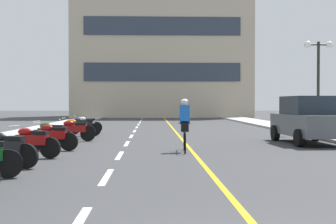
% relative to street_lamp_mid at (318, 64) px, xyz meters
% --- Properties ---
extents(ground_plane, '(140.00, 140.00, 0.00)m').
position_rel_street_lamp_mid_xyz_m(ground_plane, '(-7.35, 1.59, -3.50)').
color(ground_plane, '#38383A').
extents(curb_left, '(2.40, 72.00, 0.12)m').
position_rel_street_lamp_mid_xyz_m(curb_left, '(-14.55, 4.59, -3.44)').
color(curb_left, '#A8A8A3').
rests_on(curb_left, ground).
extents(curb_right, '(2.40, 72.00, 0.12)m').
position_rel_street_lamp_mid_xyz_m(curb_right, '(-0.15, 4.59, -3.44)').
color(curb_right, '#A8A8A3').
rests_on(curb_right, ground).
extents(lane_dash_1, '(0.14, 2.20, 0.01)m').
position_rel_street_lamp_mid_xyz_m(lane_dash_1, '(-9.35, -13.41, -3.50)').
color(lane_dash_1, silver).
rests_on(lane_dash_1, ground).
extents(lane_dash_2, '(0.14, 2.20, 0.01)m').
position_rel_street_lamp_mid_xyz_m(lane_dash_2, '(-9.35, -9.41, -3.50)').
color(lane_dash_2, silver).
rests_on(lane_dash_2, ground).
extents(lane_dash_3, '(0.14, 2.20, 0.01)m').
position_rel_street_lamp_mid_xyz_m(lane_dash_3, '(-9.35, -5.41, -3.50)').
color(lane_dash_3, silver).
rests_on(lane_dash_3, ground).
extents(lane_dash_4, '(0.14, 2.20, 0.01)m').
position_rel_street_lamp_mid_xyz_m(lane_dash_4, '(-9.35, -1.41, -3.50)').
color(lane_dash_4, silver).
rests_on(lane_dash_4, ground).
extents(lane_dash_5, '(0.14, 2.20, 0.01)m').
position_rel_street_lamp_mid_xyz_m(lane_dash_5, '(-9.35, 2.59, -3.50)').
color(lane_dash_5, silver).
rests_on(lane_dash_5, ground).
extents(lane_dash_6, '(0.14, 2.20, 0.01)m').
position_rel_street_lamp_mid_xyz_m(lane_dash_6, '(-9.35, 6.59, -3.50)').
color(lane_dash_6, silver).
rests_on(lane_dash_6, ground).
extents(lane_dash_7, '(0.14, 2.20, 0.01)m').
position_rel_street_lamp_mid_xyz_m(lane_dash_7, '(-9.35, 10.59, -3.50)').
color(lane_dash_7, silver).
rests_on(lane_dash_7, ground).
extents(lane_dash_8, '(0.14, 2.20, 0.01)m').
position_rel_street_lamp_mid_xyz_m(lane_dash_8, '(-9.35, 14.59, -3.50)').
color(lane_dash_8, silver).
rests_on(lane_dash_8, ground).
extents(lane_dash_9, '(0.14, 2.20, 0.01)m').
position_rel_street_lamp_mid_xyz_m(lane_dash_9, '(-9.35, 18.59, -3.50)').
color(lane_dash_9, silver).
rests_on(lane_dash_9, ground).
extents(lane_dash_10, '(0.14, 2.20, 0.01)m').
position_rel_street_lamp_mid_xyz_m(lane_dash_10, '(-9.35, 22.59, -3.50)').
color(lane_dash_10, silver).
rests_on(lane_dash_10, ground).
extents(lane_dash_11, '(0.14, 2.20, 0.01)m').
position_rel_street_lamp_mid_xyz_m(lane_dash_11, '(-9.35, 26.59, -3.50)').
color(lane_dash_11, silver).
rests_on(lane_dash_11, ground).
extents(centre_line_yellow, '(0.12, 66.00, 0.01)m').
position_rel_street_lamp_mid_xyz_m(centre_line_yellow, '(-7.10, 4.59, -3.50)').
color(centre_line_yellow, gold).
rests_on(centre_line_yellow, ground).
extents(office_building, '(19.50, 10.00, 16.02)m').
position_rel_street_lamp_mid_xyz_m(office_building, '(-7.27, 30.53, 4.50)').
color(office_building, '#BCAD93').
rests_on(office_building, ground).
extents(street_lamp_mid, '(1.46, 0.36, 4.55)m').
position_rel_street_lamp_mid_xyz_m(street_lamp_mid, '(0.00, 0.00, 0.00)').
color(street_lamp_mid, black).
rests_on(street_lamp_mid, curb_right).
extents(parked_car_near, '(2.05, 4.26, 1.82)m').
position_rel_street_lamp_mid_xyz_m(parked_car_near, '(-2.40, -5.55, -2.59)').
color(parked_car_near, black).
rests_on(parked_car_near, ground).
extents(motorcycle_2, '(1.67, 0.71, 0.92)m').
position_rel_street_lamp_mid_xyz_m(motorcycle_2, '(-11.91, -12.00, -3.03)').
color(motorcycle_2, black).
rests_on(motorcycle_2, ground).
extents(motorcycle_3, '(1.68, 0.65, 0.92)m').
position_rel_street_lamp_mid_xyz_m(motorcycle_3, '(-11.79, -9.99, -3.03)').
color(motorcycle_3, black).
rests_on(motorcycle_3, ground).
extents(motorcycle_4, '(1.70, 0.60, 0.92)m').
position_rel_street_lamp_mid_xyz_m(motorcycle_4, '(-11.64, -7.92, -3.03)').
color(motorcycle_4, black).
rests_on(motorcycle_4, ground).
extents(motorcycle_5, '(1.69, 0.62, 0.92)m').
position_rel_street_lamp_mid_xyz_m(motorcycle_5, '(-12.02, -6.44, -3.03)').
color(motorcycle_5, black).
rests_on(motorcycle_5, ground).
extents(motorcycle_6, '(1.66, 0.72, 0.92)m').
position_rel_street_lamp_mid_xyz_m(motorcycle_6, '(-11.54, -4.39, -3.03)').
color(motorcycle_6, black).
rests_on(motorcycle_6, ground).
extents(motorcycle_7, '(1.70, 0.60, 0.92)m').
position_rel_street_lamp_mid_xyz_m(motorcycle_7, '(-11.71, -2.81, -3.03)').
color(motorcycle_7, black).
rests_on(motorcycle_7, ground).
extents(motorcycle_8, '(1.69, 0.60, 0.92)m').
position_rel_street_lamp_mid_xyz_m(motorcycle_8, '(-11.65, -1.25, -3.03)').
color(motorcycle_8, black).
rests_on(motorcycle_8, ground).
extents(motorcycle_9, '(1.64, 0.80, 0.92)m').
position_rel_street_lamp_mid_xyz_m(motorcycle_9, '(-11.76, 0.52, -3.03)').
color(motorcycle_9, black).
rests_on(motorcycle_9, ground).
extents(cyclist_rider, '(0.42, 1.77, 1.71)m').
position_rel_street_lamp_mid_xyz_m(cyclist_rider, '(-7.34, -8.39, -2.62)').
color(cyclist_rider, black).
rests_on(cyclist_rider, ground).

